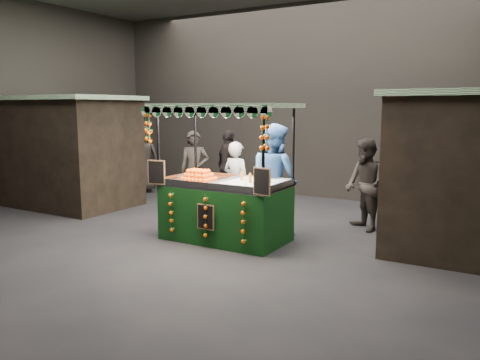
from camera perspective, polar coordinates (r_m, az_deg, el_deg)
The scene contains 11 objects.
ground at distance 8.68m, azimuth -4.86°, elevation -7.06°, with size 12.00×12.00×0.00m, color black.
market_hall at distance 8.43m, azimuth -5.16°, elevation 15.68°, with size 12.10×10.10×5.05m.
neighbour_stall_left at distance 12.16m, azimuth -19.27°, elevation 3.25°, with size 3.00×2.20×2.60m.
juice_stall at distance 8.47m, azimuth -1.80°, elevation -2.24°, with size 2.48×1.46×2.40m.
vendor_grey at distance 9.67m, azimuth -0.43°, elevation -0.36°, with size 0.65×0.47×1.67m.
vendor_blue at distance 8.87m, azimuth 4.12°, elevation 0.05°, with size 1.22×1.11×2.05m.
shopper_0 at distance 10.98m, azimuth -5.41°, elevation 1.07°, with size 0.79×0.72×1.82m.
shopper_1 at distance 9.46m, azimuth 14.57°, elevation -0.55°, with size 1.08×1.08×1.76m.
shopper_2 at distance 11.96m, azimuth -1.35°, elevation 1.65°, with size 1.12×0.92×1.79m.
shopper_3 at distance 10.93m, azimuth 19.87°, elevation 0.50°, with size 1.31×1.26×1.80m.
shopper_4 at distance 13.62m, azimuth -11.49°, elevation 2.51°, with size 1.08×1.06×1.87m.
Camera 1 is at (4.88, -6.80, 2.33)m, focal length 36.12 mm.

